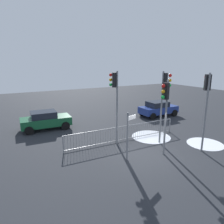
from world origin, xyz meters
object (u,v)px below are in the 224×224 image
at_px(traffic_light_mid_left, 165,102).
at_px(car_blue_trailing, 158,108).
at_px(traffic_light_rear_left, 165,92).
at_px(direction_sign_post, 128,133).
at_px(traffic_light_foreground_left, 206,95).
at_px(car_green_mid, 45,120).
at_px(traffic_light_foreground_right, 115,91).

height_order(traffic_light_mid_left, car_blue_trailing, traffic_light_mid_left).
relative_size(traffic_light_rear_left, traffic_light_mid_left, 1.10).
height_order(direction_sign_post, car_blue_trailing, direction_sign_post).
bearing_deg(direction_sign_post, traffic_light_foreground_left, -35.28).
xyz_separation_m(car_green_mid, car_blue_trailing, (10.63, -1.12, 0.00)).
bearing_deg(traffic_light_foreground_right, traffic_light_rear_left, -72.56).
bearing_deg(traffic_light_foreground_left, traffic_light_rear_left, 151.24).
bearing_deg(car_blue_trailing, traffic_light_rear_left, -128.13).
distance_m(direction_sign_post, car_green_mid, 8.13).
height_order(traffic_light_mid_left, car_green_mid, traffic_light_mid_left).
bearing_deg(car_green_mid, traffic_light_rear_left, -44.34).
bearing_deg(direction_sign_post, car_green_mid, 89.50).
bearing_deg(traffic_light_mid_left, traffic_light_rear_left, -54.99).
bearing_deg(traffic_light_mid_left, car_blue_trailing, -53.29).
bearing_deg(car_blue_trailing, traffic_light_foreground_left, -111.90).
height_order(traffic_light_foreground_left, car_green_mid, traffic_light_foreground_left).
bearing_deg(traffic_light_rear_left, traffic_light_foreground_left, 74.24).
bearing_deg(traffic_light_foreground_left, direction_sign_post, -165.49).
bearing_deg(car_blue_trailing, traffic_light_foreground_right, -149.63).
relative_size(traffic_light_rear_left, traffic_light_foreground_right, 0.99).
height_order(traffic_light_mid_left, direction_sign_post, traffic_light_mid_left).
xyz_separation_m(traffic_light_foreground_left, direction_sign_post, (-4.57, 1.12, -1.90)).
relative_size(traffic_light_foreground_left, car_blue_trailing, 1.22).
bearing_deg(traffic_light_rear_left, direction_sign_post, -33.33).
distance_m(traffic_light_foreground_left, car_blue_trailing, 8.60).
xyz_separation_m(traffic_light_foreground_right, car_green_mid, (-3.39, 5.24, -2.69)).
height_order(traffic_light_foreground_right, direction_sign_post, traffic_light_foreground_right).
distance_m(traffic_light_rear_left, traffic_light_foreground_right, 3.12).
relative_size(traffic_light_foreground_right, car_green_mid, 1.22).
bearing_deg(car_green_mid, traffic_light_foreground_left, -46.40).
relative_size(traffic_light_foreground_left, traffic_light_foreground_right, 0.99).
relative_size(traffic_light_foreground_left, traffic_light_mid_left, 1.10).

